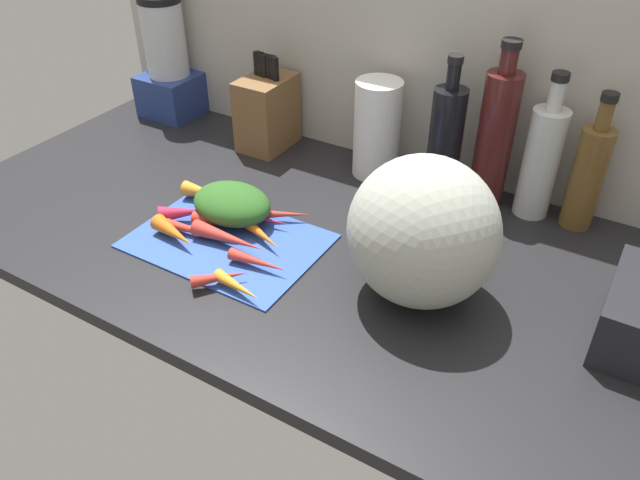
{
  "coord_description": "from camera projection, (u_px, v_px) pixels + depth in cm",
  "views": [
    {
      "loc": [
        51.48,
        -88.34,
        73.52
      ],
      "look_at": [
        5.43,
        -11.79,
        9.26
      ],
      "focal_mm": 35.05,
      "sensor_mm": 36.0,
      "label": 1
    }
  ],
  "objects": [
    {
      "name": "carrot_11",
      "position": [
        228.0,
        238.0,
        1.22
      ],
      "size": [
        16.05,
        4.14,
        3.38
      ],
      "primitive_type": "cone",
      "rotation": [
        0.0,
        1.57,
        0.05
      ],
      "color": "red",
      "rests_on": "cutting_board"
    },
    {
      "name": "bottle_1",
      "position": [
        495.0,
        138.0,
        1.29
      ],
      "size": [
        7.6,
        7.6,
        35.74
      ],
      "color": "#471919",
      "rests_on": "ground_plane"
    },
    {
      "name": "carrot_2",
      "position": [
        205.0,
        193.0,
        1.36
      ],
      "size": [
        10.85,
        4.84,
        3.47
      ],
      "primitive_type": "cone",
      "rotation": [
        0.0,
        1.57,
        0.13
      ],
      "color": "orange",
      "rests_on": "cutting_board"
    },
    {
      "name": "paper_towel_roll",
      "position": [
        377.0,
        129.0,
        1.42
      ],
      "size": [
        10.62,
        10.62,
        22.54
      ],
      "primitive_type": "cylinder",
      "color": "white",
      "rests_on": "ground_plane"
    },
    {
      "name": "carrot_4",
      "position": [
        238.0,
        287.0,
        1.11
      ],
      "size": [
        10.77,
        4.06,
        2.44
      ],
      "primitive_type": "cone",
      "rotation": [
        0.0,
        1.57,
        -0.16
      ],
      "color": "orange",
      "rests_on": "cutting_board"
    },
    {
      "name": "carrot_10",
      "position": [
        258.0,
        262.0,
        1.17
      ],
      "size": [
        12.31,
        3.49,
        2.41
      ],
      "primitive_type": "cone",
      "rotation": [
        0.0,
        1.57,
        0.09
      ],
      "color": "red",
      "rests_on": "cutting_board"
    },
    {
      "name": "blender_appliance",
      "position": [
        168.0,
        65.0,
        1.68
      ],
      "size": [
        14.72,
        14.72,
        32.08
      ],
      "color": "navy",
      "rests_on": "ground_plane"
    },
    {
      "name": "cutting_board",
      "position": [
        227.0,
        240.0,
        1.25
      ],
      "size": [
        37.4,
        26.77,
        0.8
      ],
      "primitive_type": "cube",
      "color": "#2D51B7",
      "rests_on": "ground_plane"
    },
    {
      "name": "wall_back",
      "position": [
        418.0,
        39.0,
        1.35
      ],
      "size": [
        170.0,
        3.0,
        60.0
      ],
      "primitive_type": "cube",
      "color": "#BCB7AD",
      "rests_on": "ground_plane"
    },
    {
      "name": "bottle_3",
      "position": [
        588.0,
        175.0,
        1.24
      ],
      "size": [
        6.5,
        6.5,
        28.86
      ],
      "color": "brown",
      "rests_on": "ground_plane"
    },
    {
      "name": "carrot_1",
      "position": [
        198.0,
        232.0,
        1.25
      ],
      "size": [
        15.2,
        4.21,
        2.16
      ],
      "primitive_type": "cone",
      "rotation": [
        0.0,
        1.57,
        0.14
      ],
      "color": "red",
      "rests_on": "cutting_board"
    },
    {
      "name": "ground_plane",
      "position": [
        327.0,
        246.0,
        1.27
      ],
      "size": [
        170.0,
        80.0,
        3.0
      ],
      "primitive_type": "cube",
      "color": "black"
    },
    {
      "name": "winter_squash",
      "position": [
        423.0,
        232.0,
        1.05
      ],
      "size": [
        26.08,
        24.37,
        26.83
      ],
      "primitive_type": "ellipsoid",
      "color": "#B2B7A8",
      "rests_on": "ground_plane"
    },
    {
      "name": "carrot_greens_pile",
      "position": [
        232.0,
        204.0,
        1.29
      ],
      "size": [
        17.15,
        13.19,
        7.26
      ],
      "primitive_type": "ellipsoid",
      "color": "#2D6023",
      "rests_on": "cutting_board"
    },
    {
      "name": "carrot_12",
      "position": [
        219.0,
        277.0,
        1.13
      ],
      "size": [
        8.97,
        9.28,
        2.49
      ],
      "primitive_type": "cone",
      "rotation": [
        0.0,
        1.57,
        0.81
      ],
      "color": "red",
      "rests_on": "cutting_board"
    },
    {
      "name": "carrot_0",
      "position": [
        236.0,
        199.0,
        1.35
      ],
      "size": [
        10.59,
        11.23,
        2.18
      ],
      "primitive_type": "cone",
      "rotation": [
        0.0,
        1.57,
        -0.83
      ],
      "color": "red",
      "rests_on": "cutting_board"
    },
    {
      "name": "carrot_6",
      "position": [
        226.0,
        221.0,
        1.27
      ],
      "size": [
        14.25,
        7.57,
        2.87
      ],
      "primitive_type": "cone",
      "rotation": [
        0.0,
        1.57,
        0.35
      ],
      "color": "red",
      "rests_on": "cutting_board"
    },
    {
      "name": "carrot_5",
      "position": [
        185.0,
        212.0,
        1.3
      ],
      "size": [
        10.2,
        9.28,
        3.46
      ],
      "primitive_type": "cone",
      "rotation": [
        0.0,
        1.57,
        0.69
      ],
      "color": "#B2264C",
      "rests_on": "cutting_board"
    },
    {
      "name": "carrot_7",
      "position": [
        259.0,
        232.0,
        1.24
      ],
      "size": [
        13.5,
        7.35,
        2.88
      ],
      "primitive_type": "cone",
      "rotation": [
        0.0,
        1.57,
        -0.36
      ],
      "color": "orange",
      "rests_on": "cutting_board"
    },
    {
      "name": "carrot_8",
      "position": [
        174.0,
        233.0,
        1.24
      ],
      "size": [
        11.63,
        5.9,
        3.51
      ],
      "primitive_type": "cone",
      "rotation": [
        0.0,
        1.57,
        -0.22
      ],
      "color": "orange",
      "rests_on": "cutting_board"
    },
    {
      "name": "carrot_9",
      "position": [
        277.0,
        215.0,
        1.3
      ],
      "size": [
        13.48,
        9.34,
        2.6
      ],
      "primitive_type": "cone",
      "rotation": [
        0.0,
        1.57,
        0.53
      ],
      "color": "red",
      "rests_on": "cutting_board"
    },
    {
      "name": "bottle_2",
      "position": [
        541.0,
        160.0,
        1.27
      ],
      "size": [
        7.39,
        7.39,
        30.99
      ],
      "color": "silver",
      "rests_on": "ground_plane"
    },
    {
      "name": "knife_block",
      "position": [
        267.0,
        111.0,
        1.54
      ],
      "size": [
        10.41,
        14.85,
        23.34
      ],
      "color": "brown",
      "rests_on": "ground_plane"
    },
    {
      "name": "bottle_0",
      "position": [
        445.0,
        142.0,
        1.33
      ],
      "size": [
        7.22,
        7.22,
        31.83
      ],
      "color": "black",
      "rests_on": "ground_plane"
    },
    {
      "name": "carrot_3",
      "position": [
        256.0,
        217.0,
        1.29
      ],
      "size": [
        15.38,
        5.11,
        2.37
      ],
      "primitive_type": "cone",
      "rotation": [
        0.0,
        1.57,
        0.18
      ],
      "color": "#B2264C",
      "rests_on": "cutting_board"
    }
  ]
}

